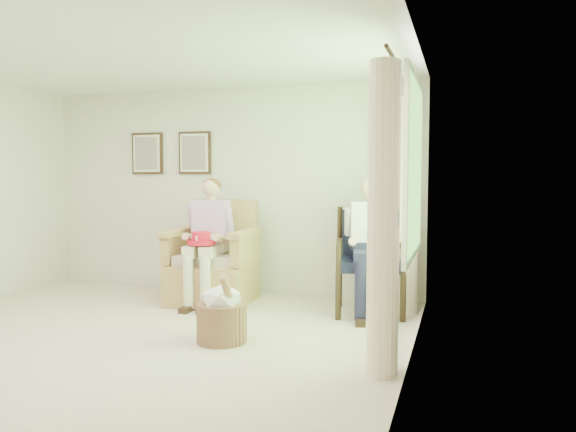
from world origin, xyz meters
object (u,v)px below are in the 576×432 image
(wood_armchair, at_px, (371,257))
(person_wicker, at_px, (208,231))
(person_dark, at_px, (369,235))
(red_hat, at_px, (201,239))
(hatbox, at_px, (222,314))
(wicker_armchair, at_px, (214,270))

(wood_armchair, xyz_separation_m, person_wicker, (-1.84, -0.21, 0.25))
(wood_armchair, xyz_separation_m, person_dark, (0.00, -0.18, 0.25))
(wood_armchair, relative_size, person_dark, 0.77)
(wood_armchair, xyz_separation_m, red_hat, (-1.83, -0.41, 0.17))
(person_wicker, bearing_deg, person_dark, -2.21)
(red_hat, relative_size, hatbox, 0.48)
(wood_armchair, bearing_deg, person_dark, -100.82)
(person_wicker, bearing_deg, wood_armchair, 3.41)
(wicker_armchair, xyz_separation_m, person_wicker, (-0.00, -0.16, 0.47))
(person_dark, bearing_deg, person_wicker, 170.19)
(wicker_armchair, height_order, person_dark, person_dark)
(wood_armchair, distance_m, red_hat, 1.88)
(hatbox, bearing_deg, person_wicker, 119.78)
(wicker_armchair, relative_size, person_dark, 0.83)
(person_wicker, relative_size, red_hat, 4.57)
(wicker_armchair, distance_m, person_dark, 1.91)
(wicker_armchair, xyz_separation_m, wood_armchair, (1.84, 0.06, 0.22))
(wicker_armchair, bearing_deg, red_hat, -90.87)
(red_hat, bearing_deg, wood_armchair, 12.73)
(hatbox, bearing_deg, red_hat, 123.47)
(wicker_armchair, relative_size, person_wicker, 0.84)
(wood_armchair, relative_size, hatbox, 1.68)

